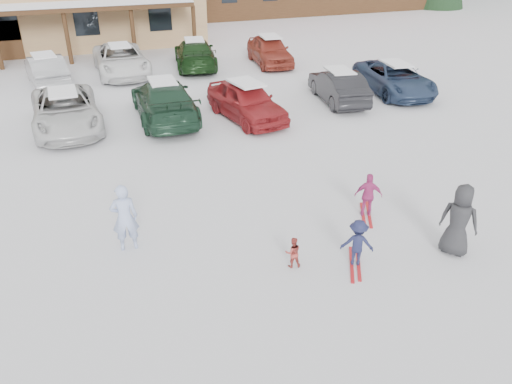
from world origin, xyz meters
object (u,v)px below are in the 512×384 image
object	(u,v)px
child_navy	(357,243)
parked_car_4	(246,101)
parked_car_3	(164,100)
parked_car_5	(338,86)
parked_car_12	(270,50)
child_magenta	(368,195)
parked_car_9	(46,70)
parked_car_10	(121,60)
adult_skier	(125,218)
parked_car_11	(195,54)
bystander_dark	(459,220)
toddler_red	(293,252)
parked_car_2	(66,110)
parked_car_6	(394,78)

from	to	relation	value
child_navy	parked_car_4	distance (m)	10.20
parked_car_3	parked_car_4	world-z (taller)	parked_car_3
parked_car_5	parked_car_12	size ratio (longest dim) A/B	0.93
child_magenta	child_navy	bearing A→B (deg)	78.90
parked_car_9	parked_car_10	xyz separation A→B (m)	(3.65, 0.81, 0.02)
adult_skier	child_navy	distance (m)	5.46
parked_car_5	parked_car_11	distance (m)	9.20
parked_car_3	child_navy	bearing A→B (deg)	102.83
child_navy	bystander_dark	size ratio (longest dim) A/B	0.65
adult_skier	toddler_red	distance (m)	4.05
parked_car_4	parked_car_9	size ratio (longest dim) A/B	0.99
parked_car_9	parked_car_2	bearing A→B (deg)	87.44
parked_car_2	parked_car_12	bearing A→B (deg)	29.58
bystander_dark	parked_car_4	xyz separation A→B (m)	(-1.60, 10.54, -0.15)
parked_car_6	parked_car_11	xyz separation A→B (m)	(-7.54, 7.77, 0.06)
toddler_red	parked_car_4	xyz separation A→B (m)	(2.25, 9.73, 0.37)
parked_car_3	parked_car_6	xyz separation A→B (m)	(10.71, -0.08, -0.09)
parked_car_2	parked_car_6	distance (m)	14.44
parked_car_4	parked_car_10	size ratio (longest dim) A/B	0.81
parked_car_5	parked_car_11	xyz separation A→B (m)	(-4.47, 8.04, 0.05)
adult_skier	bystander_dark	xyz separation A→B (m)	(7.30, -2.85, 0.04)
parked_car_2	parked_car_11	distance (m)	10.13
toddler_red	parked_car_5	distance (m)	12.51
bystander_dark	parked_car_6	size ratio (longest dim) A/B	0.36
parked_car_11	parked_car_9	bearing A→B (deg)	16.10
parked_car_10	parked_car_11	size ratio (longest dim) A/B	1.05
adult_skier	parked_car_10	size ratio (longest dim) A/B	0.32
toddler_red	parked_car_12	distance (m)	18.96
parked_car_4	parked_car_5	bearing A→B (deg)	-0.50
child_navy	bystander_dark	world-z (taller)	bystander_dark
child_magenta	parked_car_9	distance (m)	18.16
parked_car_10	parked_car_12	world-z (taller)	parked_car_12
child_navy	child_magenta	xyz separation A→B (m)	(1.40, 1.83, 0.04)
child_navy	parked_car_5	xyz separation A→B (m)	(5.40, 10.92, 0.12)
parked_car_4	parked_car_11	world-z (taller)	parked_car_4
toddler_red	bystander_dark	size ratio (longest dim) A/B	0.43
parked_car_10	parked_car_11	xyz separation A→B (m)	(3.97, 0.07, -0.01)
child_navy	parked_car_6	distance (m)	14.03
parked_car_2	parked_car_9	xyz separation A→B (m)	(-0.72, 6.54, 0.01)
bystander_dark	parked_car_5	distance (m)	11.69
toddler_red	parked_car_12	size ratio (longest dim) A/B	0.17
toddler_red	parked_car_12	xyz separation A→B (m)	(6.44, 17.83, 0.39)
parked_car_3	adult_skier	bearing A→B (deg)	75.01
parked_car_5	parked_car_9	bearing A→B (deg)	-22.64
adult_skier	parked_car_9	xyz separation A→B (m)	(-1.83, 15.62, -0.13)
bystander_dark	parked_car_2	world-z (taller)	bystander_dark
child_navy	parked_car_12	distance (m)	18.94
parked_car_6	adult_skier	bearing A→B (deg)	-140.34
adult_skier	child_navy	bearing A→B (deg)	155.72
parked_car_2	child_magenta	bearing A→B (deg)	-54.61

